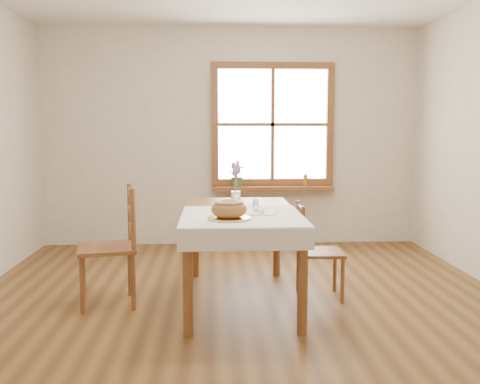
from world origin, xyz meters
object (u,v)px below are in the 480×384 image
object	(u,v)px
dining_table	(240,221)
flower_vase	(236,197)
chair_right	(320,251)
chair_left	(106,246)
bread_plate	(229,218)

from	to	relation	value
dining_table	flower_vase	bearing A→B (deg)	91.75
chair_right	flower_vase	xyz separation A→B (m)	(-0.68, 0.40, 0.40)
chair_left	bread_plate	size ratio (longest dim) A/B	3.19
chair_left	flower_vase	xyz separation A→B (m)	(1.05, 0.49, 0.32)
flower_vase	chair_left	bearing A→B (deg)	-154.86
bread_plate	flower_vase	distance (m)	0.94
chair_left	chair_right	xyz separation A→B (m)	(1.73, 0.09, -0.08)
dining_table	flower_vase	world-z (taller)	flower_vase
chair_left	bread_plate	bearing A→B (deg)	53.09
chair_right	bread_plate	distance (m)	1.01
bread_plate	chair_left	bearing A→B (deg)	155.50
chair_right	flower_vase	world-z (taller)	flower_vase
chair_left	flower_vase	size ratio (longest dim) A/B	10.25
chair_right	chair_left	bearing A→B (deg)	94.88
chair_left	bread_plate	world-z (taller)	chair_left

